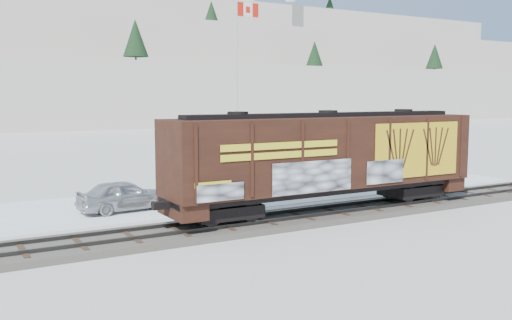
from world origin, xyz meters
TOP-DOWN VIEW (x-y plane):
  - ground at (0.00, 0.00)m, footprint 500.00×500.00m
  - rail_track at (0.00, 0.00)m, footprint 50.00×3.40m
  - parking_strip at (0.00, 7.50)m, footprint 40.00×8.00m
  - hopper_railcar at (1.68, -0.01)m, footprint 16.07×3.06m
  - flagpole at (5.08, 15.35)m, footprint 2.30×0.90m
  - car_silver at (-6.33, 6.20)m, footprint 4.80×2.30m
  - car_white at (4.98, 7.57)m, footprint 5.12×2.30m
  - car_dark at (7.58, 6.95)m, footprint 4.35×2.03m

SIDE VIEW (x-z plane):
  - ground at x=0.00m, z-range 0.00..0.00m
  - parking_strip at x=0.00m, z-range 0.00..0.03m
  - rail_track at x=0.00m, z-range -0.07..0.36m
  - car_dark at x=7.58m, z-range 0.03..1.26m
  - car_silver at x=-6.33m, z-range 0.03..1.61m
  - car_white at x=4.98m, z-range 0.03..1.66m
  - hopper_railcar at x=1.68m, z-range 0.67..5.26m
  - flagpole at x=5.08m, z-range -1.57..11.16m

